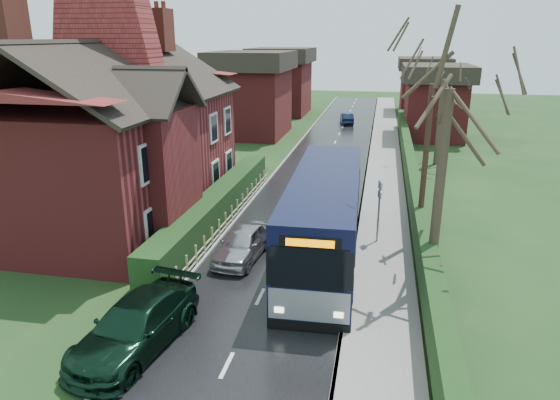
% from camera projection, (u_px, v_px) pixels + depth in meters
% --- Properties ---
extents(ground, '(140.00, 140.00, 0.00)m').
position_uv_depth(ground, '(272.00, 272.00, 19.72)').
color(ground, '#29461E').
rests_on(ground, ground).
extents(road, '(6.00, 100.00, 0.02)m').
position_uv_depth(road, '(309.00, 197.00, 29.02)').
color(road, black).
rests_on(road, ground).
extents(pavement, '(2.50, 100.00, 0.14)m').
position_uv_depth(pavement, '(383.00, 200.00, 28.20)').
color(pavement, slate).
rests_on(pavement, ground).
extents(kerb_right, '(0.12, 100.00, 0.14)m').
position_uv_depth(kerb_right, '(362.00, 199.00, 28.43)').
color(kerb_right, gray).
rests_on(kerb_right, ground).
extents(kerb_left, '(0.12, 100.00, 0.10)m').
position_uv_depth(kerb_left, '(258.00, 193.00, 29.59)').
color(kerb_left, gray).
rests_on(kerb_left, ground).
extents(front_hedge, '(1.20, 16.00, 1.60)m').
position_uv_depth(front_hedge, '(217.00, 207.00, 24.86)').
color(front_hedge, black).
rests_on(front_hedge, ground).
extents(picket_fence, '(0.10, 16.00, 0.90)m').
position_uv_depth(picket_fence, '(232.00, 214.00, 24.83)').
color(picket_fence, tan).
rests_on(picket_fence, ground).
extents(right_wall_hedge, '(0.60, 50.00, 1.80)m').
position_uv_depth(right_wall_hedge, '(413.00, 186.00, 27.61)').
color(right_wall_hedge, maroon).
rests_on(right_wall_hedge, ground).
extents(brick_house, '(9.30, 14.60, 10.30)m').
position_uv_depth(brick_house, '(119.00, 133.00, 24.45)').
color(brick_house, maroon).
rests_on(brick_house, ground).
extents(bus, '(3.09, 11.78, 3.55)m').
position_uv_depth(bus, '(324.00, 218.00, 20.58)').
color(bus, black).
rests_on(bus, ground).
extents(car_silver, '(1.93, 4.10, 1.36)m').
position_uv_depth(car_silver, '(243.00, 243.00, 20.80)').
color(car_silver, silver).
rests_on(car_silver, ground).
extents(car_green, '(2.77, 5.30, 1.47)m').
position_uv_depth(car_green, '(136.00, 326.00, 14.77)').
color(car_green, black).
rests_on(car_green, ground).
extents(car_distant, '(1.78, 3.68, 1.16)m').
position_uv_depth(car_distant, '(347.00, 119.00, 52.92)').
color(car_distant, black).
rests_on(car_distant, ground).
extents(bus_stop_sign, '(0.20, 0.44, 2.97)m').
position_uv_depth(bus_stop_sign, '(379.00, 203.00, 21.82)').
color(bus_stop_sign, slate).
rests_on(bus_stop_sign, ground).
extents(telegraph_pole, '(0.24, 0.91, 7.07)m').
position_uv_depth(telegraph_pole, '(425.00, 167.00, 21.23)').
color(telegraph_pole, black).
rests_on(telegraph_pole, ground).
extents(tree_right_near, '(4.81, 4.81, 10.38)m').
position_uv_depth(tree_right_near, '(451.00, 73.00, 16.16)').
color(tree_right_near, '#392D21').
rests_on(tree_right_near, ground).
extents(tree_right_far, '(4.48, 4.48, 8.65)m').
position_uv_depth(tree_right_far, '(444.00, 73.00, 34.38)').
color(tree_right_far, '#3A2F22').
rests_on(tree_right_far, ground).
extents(tree_house_side, '(4.60, 4.60, 10.46)m').
position_uv_depth(tree_house_side, '(146.00, 56.00, 29.07)').
color(tree_house_side, '#34261F').
rests_on(tree_house_side, ground).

